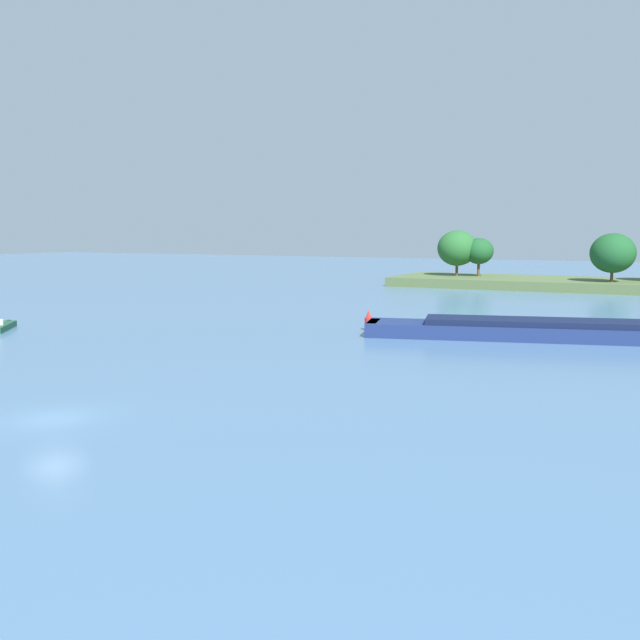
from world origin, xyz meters
TOP-DOWN VIEW (x-y plane):
  - ground_plane at (0.00, 0.00)m, footprint 400.00×400.00m
  - treeline_island at (18.56, 93.24)m, footprint 62.67×17.63m
  - small_motorboat at (-28.43, 21.13)m, footprint 4.52×5.53m
  - channel_buoy_red at (2.09, 35.55)m, footprint 0.70×0.70m

SIDE VIEW (x-z plane):
  - ground_plane at x=0.00m, z-range 0.00..0.00m
  - small_motorboat at x=-28.43m, z-range -0.23..0.80m
  - channel_buoy_red at x=2.09m, z-range -0.14..1.76m
  - treeline_island at x=18.56m, z-range -1.60..8.20m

